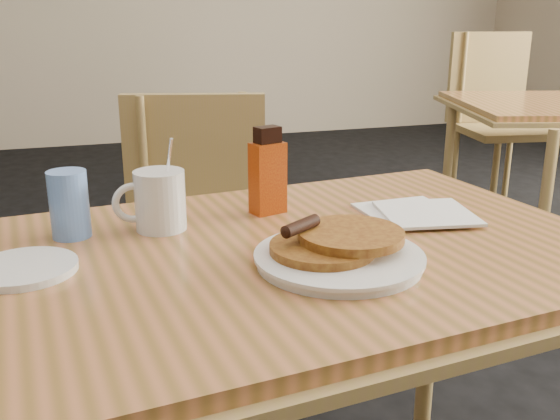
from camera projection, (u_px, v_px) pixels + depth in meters
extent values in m
cube|color=#AE683D|center=(293.00, 256.00, 1.09)|extent=(1.17, 0.84, 0.04)
cube|color=#997A48|center=(293.00, 264.00, 1.09)|extent=(1.22, 0.88, 0.02)
cylinder|color=#997A48|center=(429.00, 331.00, 1.60)|extent=(0.04, 0.04, 0.71)
cylinder|color=#997A48|center=(543.00, 216.00, 2.52)|extent=(0.04, 0.04, 0.71)
cube|color=#997A48|center=(212.00, 271.00, 1.75)|extent=(0.51, 0.51, 0.04)
cube|color=#997A48|center=(195.00, 171.00, 1.85)|extent=(0.41, 0.15, 0.45)
cylinder|color=#997A48|center=(165.00, 386.00, 1.62)|extent=(0.04, 0.04, 0.42)
cylinder|color=#997A48|center=(254.00, 312.00, 2.02)|extent=(0.04, 0.04, 0.42)
cube|color=#997A48|center=(506.00, 131.00, 3.53)|extent=(0.55, 0.55, 0.04)
cube|color=#997A48|center=(488.00, 77.00, 3.64)|extent=(0.47, 0.12, 0.52)
cylinder|color=#997A48|center=(493.00, 187.00, 3.38)|extent=(0.04, 0.04, 0.48)
cylinder|color=#997A48|center=(507.00, 166.00, 3.84)|extent=(0.04, 0.04, 0.48)
cylinder|color=silver|center=(339.00, 259.00, 0.99)|extent=(0.26, 0.26, 0.02)
cylinder|color=silver|center=(339.00, 255.00, 0.99)|extent=(0.27, 0.27, 0.01)
cylinder|color=#91611E|center=(322.00, 248.00, 0.99)|extent=(0.17, 0.17, 0.01)
cylinder|color=#91611E|center=(351.00, 235.00, 1.01)|extent=(0.17, 0.17, 0.01)
cylinder|color=black|center=(301.00, 226.00, 1.00)|extent=(0.08, 0.06, 0.02)
cylinder|color=silver|center=(160.00, 200.00, 1.15)|extent=(0.09, 0.09, 0.11)
torus|color=silver|center=(133.00, 203.00, 1.13)|extent=(0.08, 0.01, 0.08)
cylinder|color=black|center=(159.00, 176.00, 1.13)|extent=(0.08, 0.08, 0.01)
cylinder|color=white|center=(166.00, 179.00, 1.14)|extent=(0.03, 0.06, 0.16)
cube|color=maroon|center=(268.00, 178.00, 1.24)|extent=(0.07, 0.06, 0.14)
cube|color=black|center=(267.00, 135.00, 1.21)|extent=(0.05, 0.04, 0.03)
cube|color=silver|center=(408.00, 212.00, 1.25)|extent=(0.18, 0.18, 0.01)
cube|color=silver|center=(426.00, 213.00, 1.22)|extent=(0.20, 0.20, 0.01)
cylinder|color=#5F8DE0|center=(69.00, 204.00, 1.10)|extent=(0.09, 0.09, 0.12)
cylinder|color=silver|center=(24.00, 268.00, 0.97)|extent=(0.18, 0.18, 0.01)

